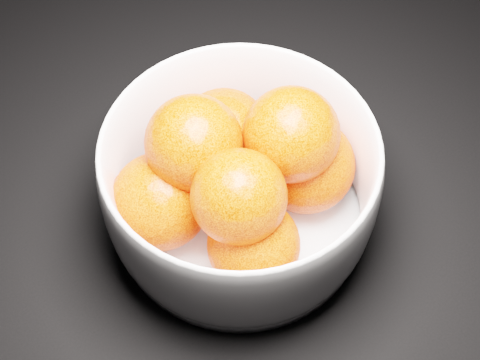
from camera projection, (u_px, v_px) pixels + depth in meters
bowl at (240, 184)px, 0.61m from camera, size 0.25×0.25×0.12m
orange_pile at (238, 171)px, 0.60m from camera, size 0.22×0.20×0.14m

